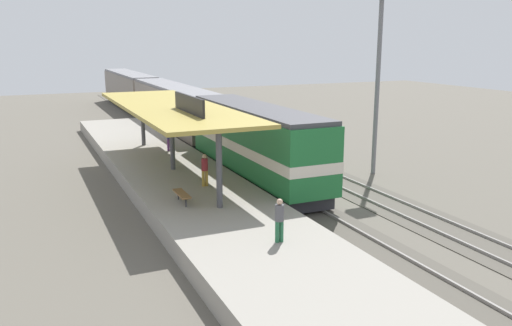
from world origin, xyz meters
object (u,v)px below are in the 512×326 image
(passenger_carriage_rear, at_px, (129,89))
(person_waiting, at_px, (169,137))
(light_mast, at_px, (380,39))
(passenger_carriage_front, at_px, (174,109))
(platform_bench, at_px, (182,194))
(person_walking, at_px, (205,168))
(locomotive, at_px, (255,143))
(person_boarding, at_px, (279,218))

(passenger_carriage_rear, xyz_separation_m, person_waiting, (-3.39, -31.85, -0.46))
(passenger_carriage_rear, height_order, light_mast, light_mast)
(passenger_carriage_front, xyz_separation_m, passenger_carriage_rear, (0.00, 20.80, 0.00))
(light_mast, bearing_deg, person_waiting, 144.35)
(platform_bench, xyz_separation_m, person_walking, (1.94, 2.38, 0.51))
(platform_bench, bearing_deg, locomotive, 40.09)
(passenger_carriage_front, relative_size, passenger_carriage_rear, 1.00)
(passenger_carriage_rear, bearing_deg, light_mast, -78.93)
(locomotive, distance_m, passenger_carriage_rear, 38.80)
(person_waiting, relative_size, person_boarding, 1.00)
(platform_bench, xyz_separation_m, light_mast, (13.80, 3.97, 7.05))
(person_boarding, bearing_deg, locomotive, 70.43)
(platform_bench, bearing_deg, passenger_carriage_rear, 82.21)
(light_mast, bearing_deg, platform_bench, -163.93)
(light_mast, height_order, person_waiting, light_mast)
(person_waiting, bearing_deg, person_walking, -94.01)
(light_mast, bearing_deg, locomotive, 172.15)
(platform_bench, relative_size, light_mast, 0.15)
(passenger_carriage_front, bearing_deg, person_boarding, -97.79)
(platform_bench, distance_m, passenger_carriage_rear, 44.27)
(passenger_carriage_front, relative_size, person_waiting, 11.70)
(passenger_carriage_rear, xyz_separation_m, person_boarding, (-4.01, -50.07, -0.46))
(locomotive, height_order, person_waiting, locomotive)
(person_waiting, xyz_separation_m, person_boarding, (-0.62, -18.22, 0.00))
(light_mast, relative_size, person_boarding, 6.84)
(locomotive, height_order, light_mast, light_mast)
(platform_bench, height_order, person_walking, person_walking)
(platform_bench, height_order, passenger_carriage_rear, passenger_carriage_rear)
(passenger_carriage_front, relative_size, person_walking, 11.70)
(platform_bench, relative_size, person_boarding, 0.99)
(passenger_carriage_front, bearing_deg, person_waiting, -107.05)
(person_boarding, bearing_deg, person_walking, 90.37)
(person_walking, bearing_deg, person_waiting, 85.99)
(locomotive, xyz_separation_m, light_mast, (7.80, -1.08, 5.99))
(platform_bench, xyz_separation_m, passenger_carriage_front, (6.00, 23.05, 0.97))
(passenger_carriage_rear, relative_size, person_walking, 11.70)
(locomotive, relative_size, passenger_carriage_front, 0.72)
(person_boarding, bearing_deg, passenger_carriage_front, 82.21)
(person_walking, bearing_deg, platform_bench, -129.10)
(passenger_carriage_rear, xyz_separation_m, light_mast, (7.80, -39.88, 6.08))
(platform_bench, relative_size, locomotive, 0.12)
(light_mast, bearing_deg, passenger_carriage_rear, 101.07)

